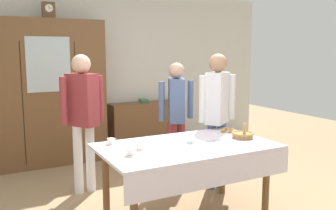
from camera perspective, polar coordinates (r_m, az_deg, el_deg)
name	(u,v)px	position (r m, az deg, el deg)	size (l,w,h in m)	color
ground_plane	(177,210)	(4.09, 1.37, -16.22)	(12.00, 12.00, 0.00)	#997A56
back_wall	(99,73)	(6.18, -10.74, 4.97)	(6.40, 0.10, 2.70)	silver
dining_table	(188,155)	(3.67, 3.22, -7.91)	(1.74, 1.02, 0.78)	brown
wall_cabinet	(47,93)	(5.71, -18.44, 1.77)	(1.69, 0.46, 2.18)	brown
mantel_clock	(48,10)	(5.72, -18.27, 13.93)	(0.18, 0.11, 0.24)	brown
bookshelf_low	(144,126)	(6.32, -3.81, -3.37)	(1.19, 0.35, 0.84)	brown
book_stack	(144,101)	(6.24, -3.85, 0.66)	(0.15, 0.20, 0.06)	#3D754C
tea_cup_center	(111,142)	(3.71, -8.94, -5.72)	(0.13, 0.13, 0.06)	white
tea_cup_far_right	(191,140)	(3.73, 3.58, -5.56)	(0.13, 0.13, 0.06)	silver
tea_cup_far_left	(140,147)	(3.48, -4.39, -6.55)	(0.13, 0.13, 0.06)	white
tea_cup_near_left	(130,153)	(3.30, -5.93, -7.45)	(0.13, 0.13, 0.06)	white
bread_basket	(243,135)	(4.01, 11.64, -4.61)	(0.24, 0.24, 0.16)	#9E7542
pastry_plate	(227,131)	(4.25, 9.29, -4.10)	(0.28, 0.28, 0.05)	white
spoon_back_edge	(154,139)	(3.89, -2.25, -5.33)	(0.12, 0.02, 0.01)	silver
spoon_mid_left	(192,135)	(4.07, 3.72, -4.73)	(0.12, 0.02, 0.01)	silver
spoon_near_right	(212,141)	(3.84, 6.95, -5.57)	(0.12, 0.02, 0.01)	silver
person_beside_shelf	(176,109)	(4.85, 1.32, -0.63)	(0.52, 0.41, 1.56)	#933338
person_behind_table_right	(83,110)	(4.43, -13.27, -0.71)	(0.52, 0.41, 1.67)	silver
person_near_right_end	(217,107)	(4.49, 7.74, -0.38)	(0.52, 0.37, 1.68)	slate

